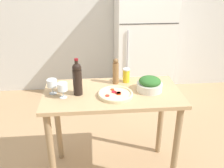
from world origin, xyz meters
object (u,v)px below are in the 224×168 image
object	(u,v)px
wine_glass_far	(52,84)
salt_canister	(126,75)
pepper_mill	(116,72)
salad_bowl	(150,84)
wine_bottle	(77,78)
wine_glass_near	(63,88)
refrigerator	(143,44)
homemade_pizza	(115,94)

from	to	relation	value
wine_glass_far	salt_canister	bearing A→B (deg)	15.70
wine_glass_far	salt_canister	size ratio (longest dim) A/B	0.98
pepper_mill	salad_bowl	xyz separation A→B (m)	(0.28, -0.17, -0.06)
wine_bottle	wine_glass_near	size ratio (longest dim) A/B	2.44
refrigerator	wine_glass_near	bearing A→B (deg)	-120.99
wine_glass_near	salad_bowl	distance (m)	0.74
wine_glass_near	salt_canister	world-z (taller)	salt_canister
wine_glass_near	homemade_pizza	bearing A→B (deg)	-0.91
wine_glass_far	pepper_mill	distance (m)	0.57
homemade_pizza	pepper_mill	bearing A→B (deg)	83.81
wine_bottle	wine_glass_near	world-z (taller)	wine_bottle
wine_bottle	wine_glass_far	size ratio (longest dim) A/B	2.44
pepper_mill	salad_bowl	distance (m)	0.33
wine_glass_near	wine_glass_far	world-z (taller)	same
refrigerator	wine_glass_near	xyz separation A→B (m)	(-1.01, -1.68, 0.14)
pepper_mill	salad_bowl	size ratio (longest dim) A/B	1.09
refrigerator	wine_glass_near	world-z (taller)	refrigerator
pepper_mill	salt_canister	distance (m)	0.11
refrigerator	salt_canister	size ratio (longest dim) A/B	12.68
homemade_pizza	salt_canister	distance (m)	0.30
wine_glass_near	wine_glass_far	size ratio (longest dim) A/B	1.00
refrigerator	wine_glass_far	size ratio (longest dim) A/B	12.90
wine_glass_far	wine_glass_near	bearing A→B (deg)	-41.00
salad_bowl	wine_glass_far	bearing A→B (deg)	179.18
salt_canister	pepper_mill	bearing A→B (deg)	-168.22
wine_glass_far	refrigerator	bearing A→B (deg)	55.38
wine_glass_far	salad_bowl	bearing A→B (deg)	-0.82
salt_canister	salad_bowl	bearing A→B (deg)	-47.97
wine_bottle	salt_canister	size ratio (longest dim) A/B	2.40
wine_glass_near	pepper_mill	size ratio (longest dim) A/B	0.54
refrigerator	salad_bowl	bearing A→B (deg)	-99.75
wine_glass_far	salt_canister	xyz separation A→B (m)	(0.65, 0.18, -0.02)
wine_bottle	pepper_mill	world-z (taller)	wine_bottle
refrigerator	homemade_pizza	xyz separation A→B (m)	(-0.58, -1.69, 0.06)
homemade_pizza	salt_canister	xyz separation A→B (m)	(0.13, 0.27, 0.05)
wine_glass_far	pepper_mill	size ratio (longest dim) A/B	0.54
pepper_mill	wine_bottle	bearing A→B (deg)	-150.30
refrigerator	homemade_pizza	world-z (taller)	refrigerator
salad_bowl	pepper_mill	bearing A→B (deg)	147.81
wine_glass_near	pepper_mill	bearing A→B (deg)	28.12
wine_glass_near	homemade_pizza	distance (m)	0.44
wine_glass_far	pepper_mill	bearing A→B (deg)	16.40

